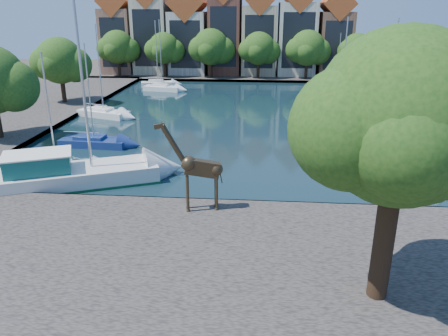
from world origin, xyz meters
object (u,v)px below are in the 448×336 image
object	(u,v)px
sailboat_left_a	(57,169)
sailboat_right_a	(443,181)
plane_tree	(404,125)
motorsailer	(66,172)
giraffe_statue	(197,168)

from	to	relation	value
sailboat_left_a	sailboat_right_a	xyz separation A→B (m)	(27.00, 0.00, -0.01)
plane_tree	sailboat_left_a	world-z (taller)	plane_tree
plane_tree	motorsailer	distance (m)	22.43
plane_tree	motorsailer	size ratio (longest dim) A/B	0.85
giraffe_statue	motorsailer	bearing A→B (deg)	158.15
giraffe_statue	sailboat_left_a	size ratio (longest dim) A/B	0.60
plane_tree	sailboat_right_a	distance (m)	16.54
plane_tree	motorsailer	world-z (taller)	motorsailer
giraffe_statue	sailboat_right_a	size ratio (longest dim) A/B	0.54
motorsailer	sailboat_left_a	size ratio (longest dim) A/B	1.42
plane_tree	sailboat_right_a	size ratio (longest dim) A/B	1.10
sailboat_right_a	sailboat_left_a	bearing A→B (deg)	180.00
sailboat_left_a	sailboat_right_a	bearing A→B (deg)	0.00
plane_tree	sailboat_left_a	size ratio (longest dim) A/B	1.21
giraffe_statue	sailboat_right_a	world-z (taller)	sailboat_right_a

